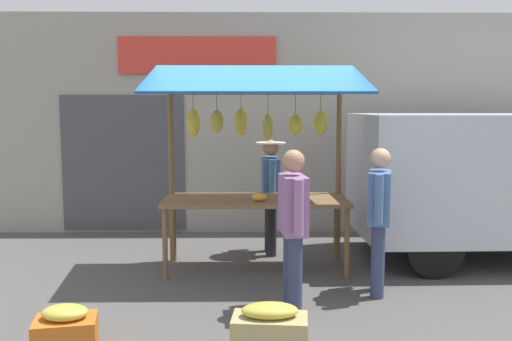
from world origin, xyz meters
The scene contains 8 objects.
ground_plane centered at (0.00, 0.00, 0.00)m, with size 40.00×40.00×0.00m, color #514F4C.
street_backdrop centered at (0.05, -2.20, 1.70)m, with size 9.00×0.30×3.40m.
market_stall centered at (-0.02, -0.04, 1.56)m, with size 2.50×1.46×2.50m.
vendor_with_sunhat centered at (-0.21, -0.75, 0.90)m, with size 0.40×0.67×1.54m.
shopper_in_striped_shirt centered at (-0.33, 1.44, 0.90)m, with size 0.26×0.68×1.58m.
shopper_in_grey_tee centered at (-1.28, 0.91, 0.89)m, with size 0.33×0.65×1.55m.
produce_crate_near centered at (-0.08, 2.40, 0.20)m, with size 0.63×0.40×0.44m.
produce_crate_side centered at (1.56, 2.32, 0.18)m, with size 0.54×0.45×0.40m.
Camera 1 is at (0.10, 6.69, 1.98)m, focal length 39.58 mm.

